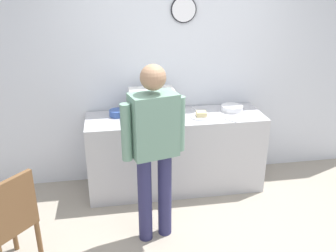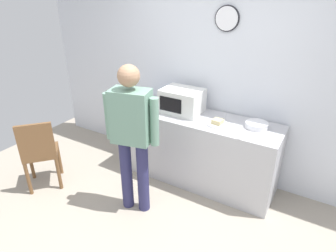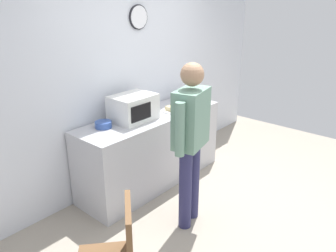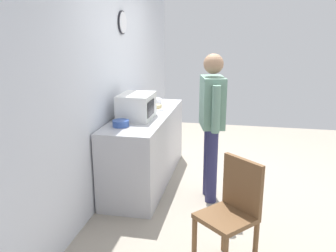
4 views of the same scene
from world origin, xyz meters
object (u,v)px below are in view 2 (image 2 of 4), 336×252
object	(u,v)px
salad_bowl	(159,102)
microwave	(182,101)
cereal_bowl	(257,125)
wooden_chair	(40,151)
sandwich_plate	(217,123)
fork_utensil	(237,136)
spoon_utensil	(225,116)
person_standing	(132,131)

from	to	relation	value
salad_bowl	microwave	bearing A→B (deg)	-10.54
salad_bowl	cereal_bowl	xyz separation A→B (m)	(1.33, -0.04, -0.00)
microwave	wooden_chair	distance (m)	1.87
sandwich_plate	salad_bowl	bearing A→B (deg)	168.12
fork_utensil	spoon_utensil	world-z (taller)	same
person_standing	spoon_utensil	bearing A→B (deg)	59.59
spoon_utensil	person_standing	size ratio (longest dim) A/B	0.10
cereal_bowl	spoon_utensil	world-z (taller)	cereal_bowl
microwave	fork_utensil	size ratio (longest dim) A/B	2.94
microwave	salad_bowl	size ratio (longest dim) A/B	2.70
cereal_bowl	spoon_utensil	distance (m)	0.44
microwave	fork_utensil	world-z (taller)	microwave
spoon_utensil	person_standing	distance (m)	1.23
wooden_chair	microwave	bearing A→B (deg)	41.95
sandwich_plate	wooden_chair	xyz separation A→B (m)	(-1.86, -1.07, -0.40)
fork_utensil	person_standing	xyz separation A→B (m)	(-0.92, -0.63, 0.09)
cereal_bowl	wooden_chair	xyz separation A→B (m)	(-2.27, -1.23, -0.41)
cereal_bowl	sandwich_plate	bearing A→B (deg)	-159.14
salad_bowl	cereal_bowl	world-z (taller)	salad_bowl
microwave	cereal_bowl	size ratio (longest dim) A/B	1.97
salad_bowl	cereal_bowl	bearing A→B (deg)	-1.61
wooden_chair	spoon_utensil	bearing A→B (deg)	36.02
sandwich_plate	person_standing	size ratio (longest dim) A/B	0.15
person_standing	sandwich_plate	bearing A→B (deg)	51.18
sandwich_plate	salad_bowl	xyz separation A→B (m)	(-0.92, 0.19, 0.01)
cereal_bowl	wooden_chair	distance (m)	2.62
sandwich_plate	microwave	bearing A→B (deg)	167.15
microwave	sandwich_plate	distance (m)	0.56
cereal_bowl	spoon_utensil	bearing A→B (deg)	164.46
sandwich_plate	cereal_bowl	xyz separation A→B (m)	(0.41, 0.16, 0.01)
fork_utensil	person_standing	bearing A→B (deg)	-145.63
cereal_bowl	fork_utensil	xyz separation A→B (m)	(-0.13, -0.32, -0.03)
fork_utensil	spoon_utensil	xyz separation A→B (m)	(-0.30, 0.43, 0.00)
spoon_utensil	wooden_chair	bearing A→B (deg)	-143.98
sandwich_plate	fork_utensil	world-z (taller)	sandwich_plate
salad_bowl	person_standing	bearing A→B (deg)	-73.75
microwave	sandwich_plate	size ratio (longest dim) A/B	2.03
microwave	wooden_chair	bearing A→B (deg)	-138.05
sandwich_plate	person_standing	xyz separation A→B (m)	(-0.63, -0.79, 0.07)
salad_bowl	spoon_utensil	world-z (taller)	salad_bowl
spoon_utensil	wooden_chair	world-z (taller)	wooden_chair
cereal_bowl	microwave	bearing A→B (deg)	-177.91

